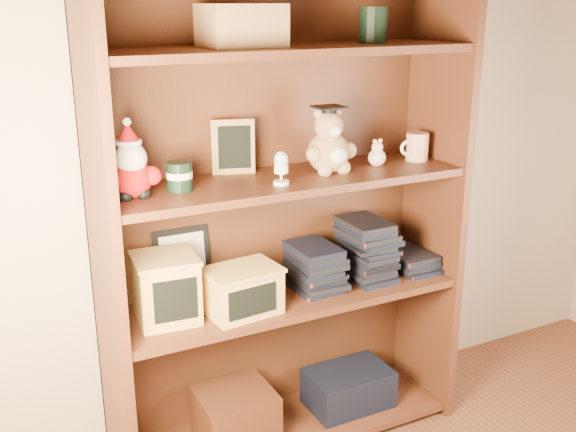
# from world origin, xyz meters

# --- Properties ---
(bookcase) EXTENTS (1.20, 0.35, 1.60)m
(bookcase) POSITION_xyz_m (-0.14, 1.36, 0.78)
(bookcase) COLOR #502816
(bookcase) RESTS_ON ground
(shelf_lower) EXTENTS (1.14, 0.33, 0.02)m
(shelf_lower) POSITION_xyz_m (-0.14, 1.30, 0.54)
(shelf_lower) COLOR #502816
(shelf_lower) RESTS_ON ground
(shelf_upper) EXTENTS (1.14, 0.33, 0.02)m
(shelf_upper) POSITION_xyz_m (-0.14, 1.30, 0.94)
(shelf_upper) COLOR #502816
(shelf_upper) RESTS_ON ground
(santa_plush) EXTENTS (0.16, 0.12, 0.23)m
(santa_plush) POSITION_xyz_m (-0.63, 1.30, 1.03)
(santa_plush) COLOR #A50F0F
(santa_plush) RESTS_ON shelf_upper
(teachers_tin) EXTENTS (0.08, 0.08, 0.08)m
(teachers_tin) POSITION_xyz_m (-0.49, 1.30, 0.99)
(teachers_tin) COLOR black
(teachers_tin) RESTS_ON shelf_upper
(chalkboard_plaque) EXTENTS (0.14, 0.09, 0.18)m
(chalkboard_plaque) POSITION_xyz_m (-0.27, 1.42, 1.03)
(chalkboard_plaque) COLOR #9E7547
(chalkboard_plaque) RESTS_ON shelf_upper
(egg_cup) EXTENTS (0.05, 0.05, 0.10)m
(egg_cup) POSITION_xyz_m (-0.20, 1.23, 1.01)
(egg_cup) COLOR white
(egg_cup) RESTS_ON shelf_upper
(grad_teddy_bear) EXTENTS (0.18, 0.15, 0.22)m
(grad_teddy_bear) POSITION_xyz_m (0.01, 1.30, 1.03)
(grad_teddy_bear) COLOR tan
(grad_teddy_bear) RESTS_ON shelf_upper
(pink_figurine) EXTENTS (0.06, 0.06, 0.09)m
(pink_figurine) POSITION_xyz_m (0.20, 1.31, 0.99)
(pink_figurine) COLOR beige
(pink_figurine) RESTS_ON shelf_upper
(teacher_mug) EXTENTS (0.11, 0.08, 0.10)m
(teacher_mug) POSITION_xyz_m (0.36, 1.30, 1.00)
(teacher_mug) COLOR silver
(teacher_mug) RESTS_ON shelf_upper
(certificate_frame) EXTENTS (0.19, 0.05, 0.23)m
(certificate_frame) POSITION_xyz_m (-0.45, 1.44, 0.67)
(certificate_frame) COLOR black
(certificate_frame) RESTS_ON shelf_lower
(treats_box) EXTENTS (0.20, 0.20, 0.20)m
(treats_box) POSITION_xyz_m (-0.55, 1.30, 0.65)
(treats_box) COLOR tan
(treats_box) RESTS_ON shelf_lower
(pencils_box) EXTENTS (0.24, 0.18, 0.15)m
(pencils_box) POSITION_xyz_m (-0.33, 1.24, 0.63)
(pencils_box) COLOR tan
(pencils_box) RESTS_ON shelf_lower
(book_stack_left) EXTENTS (0.14, 0.20, 0.14)m
(book_stack_left) POSITION_xyz_m (-0.03, 1.30, 0.62)
(book_stack_left) COLOR black
(book_stack_left) RESTS_ON shelf_lower
(book_stack_mid) EXTENTS (0.14, 0.20, 0.19)m
(book_stack_mid) POSITION_xyz_m (0.17, 1.30, 0.65)
(book_stack_mid) COLOR black
(book_stack_mid) RESTS_ON shelf_lower
(book_stack_right) EXTENTS (0.14, 0.20, 0.06)m
(book_stack_right) POSITION_xyz_m (0.36, 1.30, 0.58)
(book_stack_right) COLOR black
(book_stack_right) RESTS_ON shelf_lower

